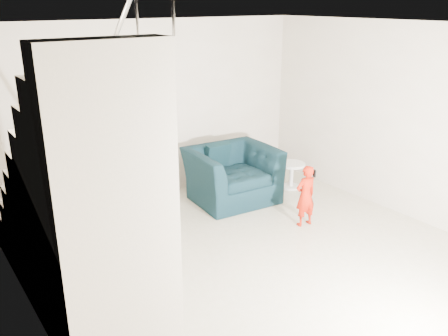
{
  "coord_description": "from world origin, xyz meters",
  "views": [
    {
      "loc": [
        -3.26,
        -3.61,
        2.95
      ],
      "look_at": [
        0.15,
        1.2,
        0.85
      ],
      "focal_mm": 38.0,
      "sensor_mm": 36.0,
      "label": 1
    }
  ],
  "objects_px": {
    "armchair": "(232,175)",
    "side_table": "(292,171)",
    "staircase": "(81,220)",
    "toddler": "(305,196)"
  },
  "relations": [
    {
      "from": "armchair",
      "to": "side_table",
      "type": "distance_m",
      "value": 1.11
    },
    {
      "from": "armchair",
      "to": "side_table",
      "type": "xyz_separation_m",
      "value": [
        1.09,
        -0.17,
        -0.12
      ]
    },
    {
      "from": "armchair",
      "to": "staircase",
      "type": "relative_size",
      "value": 0.35
    },
    {
      "from": "toddler",
      "to": "side_table",
      "type": "xyz_separation_m",
      "value": [
        0.8,
        1.13,
        -0.14
      ]
    },
    {
      "from": "toddler",
      "to": "staircase",
      "type": "bearing_deg",
      "value": 6.05
    },
    {
      "from": "toddler",
      "to": "side_table",
      "type": "relative_size",
      "value": 2.01
    },
    {
      "from": "toddler",
      "to": "side_table",
      "type": "height_order",
      "value": "toddler"
    },
    {
      "from": "toddler",
      "to": "staircase",
      "type": "height_order",
      "value": "staircase"
    },
    {
      "from": "side_table",
      "to": "staircase",
      "type": "height_order",
      "value": "staircase"
    },
    {
      "from": "armchair",
      "to": "side_table",
      "type": "relative_size",
      "value": 2.93
    }
  ]
}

